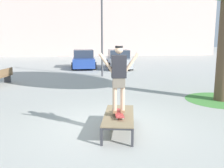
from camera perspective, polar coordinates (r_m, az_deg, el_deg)
ground_plane at (r=7.14m, az=-0.04°, el=-9.42°), size 120.00×120.00×0.00m
building_facade at (r=36.82m, az=-7.86°, el=18.41°), size 38.81×4.00×15.28m
skate_box at (r=6.58m, az=1.58°, el=-7.37°), size 1.11×2.01×0.46m
skateboard at (r=6.42m, az=1.52°, el=-6.70°), size 0.23×0.81×0.09m
skater at (r=6.20m, az=1.56°, el=2.13°), size 1.00×0.29×1.69m
grass_patch_near_right at (r=10.88m, az=23.68°, el=-3.35°), size 2.82×2.82×0.01m
car_blue at (r=20.94m, az=-6.47°, el=5.56°), size 1.92×4.20×1.50m
car_silver at (r=20.57m, az=1.54°, el=5.53°), size 1.97×4.23×1.50m
light_post at (r=16.08m, az=-2.32°, el=15.37°), size 0.36×0.36×5.83m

